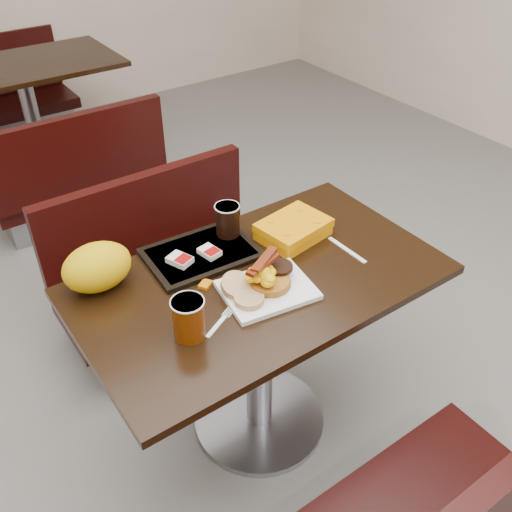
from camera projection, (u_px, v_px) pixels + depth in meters
floor at (259, 420)px, 2.32m from camera, size 6.00×7.00×0.01m
table_near at (260, 357)px, 2.09m from camera, size 1.20×0.70×0.75m
bench_near_s at (400, 507)px, 1.65m from camera, size 1.00×0.46×0.72m
bench_near_n at (169, 265)px, 2.56m from camera, size 1.00×0.46×0.72m
table_far at (33, 121)px, 3.79m from camera, size 1.20×0.70×0.75m
bench_far_s at (72, 163)px, 3.35m from camera, size 1.00×0.46×0.72m
bench_far_n at (4, 91)px, 4.26m from camera, size 1.00×0.46×0.72m
platter at (267, 290)px, 1.81m from camera, size 0.31×0.26×0.02m
pancake_stack at (270, 281)px, 1.81m from camera, size 0.16×0.16×0.03m
sausage_patty at (280, 267)px, 1.83m from camera, size 0.10×0.10×0.01m
scrambled_eggs at (263, 275)px, 1.77m from camera, size 0.11×0.10×0.05m
bacon_strips at (263, 263)px, 1.76m from camera, size 0.17×0.13×0.01m
muffin_bottom at (249, 299)px, 1.74m from camera, size 0.10×0.10×0.02m
muffin_top at (236, 285)px, 1.78m from camera, size 0.10×0.10×0.06m
coffee_cup_near at (189, 319)px, 1.62m from camera, size 0.09×0.09×0.13m
fork at (216, 327)px, 1.68m from camera, size 0.14×0.09×0.00m
knife at (347, 250)px, 1.99m from camera, size 0.02×0.18×0.00m
condiment_syrup at (205, 284)px, 1.83m from camera, size 0.05×0.05×0.01m
condiment_ketchup at (269, 268)px, 1.90m from camera, size 0.05×0.05×0.01m
tray at (201, 253)px, 1.96m from camera, size 0.39×0.29×0.02m
hashbrown_sleeve_left at (180, 260)px, 1.90m from camera, size 0.08×0.09×0.02m
hashbrown_sleeve_right at (210, 252)px, 1.94m from camera, size 0.07×0.08×0.02m
coffee_cup_far at (228, 220)px, 2.01m from camera, size 0.11×0.11×0.12m
clamshell at (293, 229)px, 2.04m from camera, size 0.26×0.21×0.06m
paper_bag at (97, 267)px, 1.79m from camera, size 0.24×0.19×0.15m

